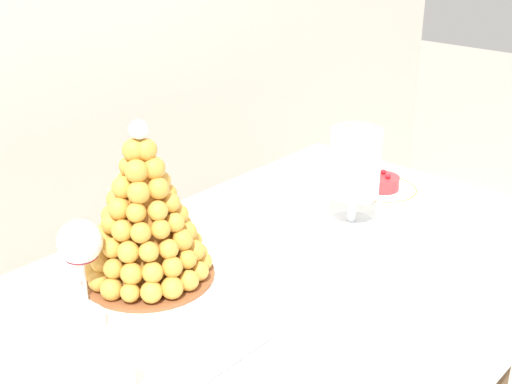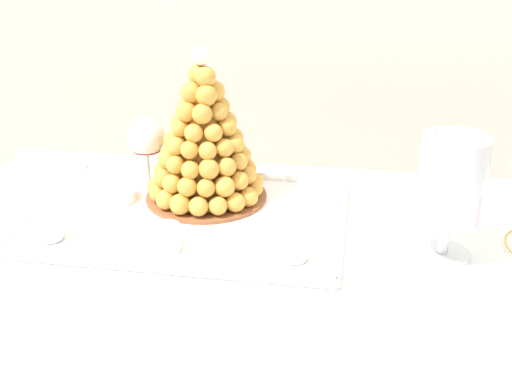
{
  "view_description": "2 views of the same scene",
  "coord_description": "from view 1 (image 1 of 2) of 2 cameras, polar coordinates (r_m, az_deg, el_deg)",
  "views": [
    {
      "loc": [
        -0.89,
        -0.78,
        1.48
      ],
      "look_at": [
        -0.01,
        0.01,
        0.95
      ],
      "focal_mm": 47.13,
      "sensor_mm": 36.0,
      "label": 1
    },
    {
      "loc": [
        0.15,
        -1.07,
        1.36
      ],
      "look_at": [
        -0.02,
        -0.05,
        0.89
      ],
      "focal_mm": 44.78,
      "sensor_mm": 36.0,
      "label": 2
    }
  ],
  "objects": [
    {
      "name": "buffet_table",
      "position": [
        1.43,
        0.57,
        -10.32
      ],
      "size": [
        1.44,
        0.8,
        0.77
      ],
      "color": "brown",
      "rests_on": "ground_plane"
    },
    {
      "name": "serving_tray",
      "position": [
        1.3,
        -6.98,
        -8.91
      ],
      "size": [
        0.64,
        0.44,
        0.02
      ],
      "color": "white",
      "rests_on": "buffet_table"
    },
    {
      "name": "croquembouche",
      "position": [
        1.31,
        -9.43,
        -2.24
      ],
      "size": [
        0.26,
        0.26,
        0.33
      ],
      "color": "brown",
      "rests_on": "serving_tray"
    },
    {
      "name": "dessert_cup_left",
      "position": [
        1.08,
        -11.58,
        -15.18
      ],
      "size": [
        0.05,
        0.05,
        0.06
      ],
      "color": "silver",
      "rests_on": "serving_tray"
    },
    {
      "name": "dessert_cup_mid_left",
      "position": [
        1.2,
        -2.36,
        -10.4
      ],
      "size": [
        0.05,
        0.05,
        0.05
      ],
      "color": "silver",
      "rests_on": "serving_tray"
    },
    {
      "name": "dessert_cup_centre",
      "position": [
        1.36,
        4.27,
        -6.13
      ],
      "size": [
        0.05,
        0.05,
        0.05
      ],
      "color": "silver",
      "rests_on": "serving_tray"
    },
    {
      "name": "creme_brulee_ramekin",
      "position": [
        1.24,
        -15.04,
        -10.61
      ],
      "size": [
        0.1,
        0.1,
        0.02
      ],
      "color": "white",
      "rests_on": "serving_tray"
    },
    {
      "name": "macaron_goblet",
      "position": [
        1.54,
        8.31,
        2.39
      ],
      "size": [
        0.12,
        0.12,
        0.24
      ],
      "color": "white",
      "rests_on": "buffet_table"
    },
    {
      "name": "fruit_tart_plate",
      "position": [
        1.79,
        10.6,
        0.51
      ],
      "size": [
        0.19,
        0.19,
        0.05
      ],
      "color": "white",
      "rests_on": "buffet_table"
    },
    {
      "name": "wine_glass",
      "position": [
        1.26,
        -14.71,
        -4.34
      ],
      "size": [
        0.08,
        0.08,
        0.18
      ],
      "color": "silver",
      "rests_on": "buffet_table"
    }
  ]
}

